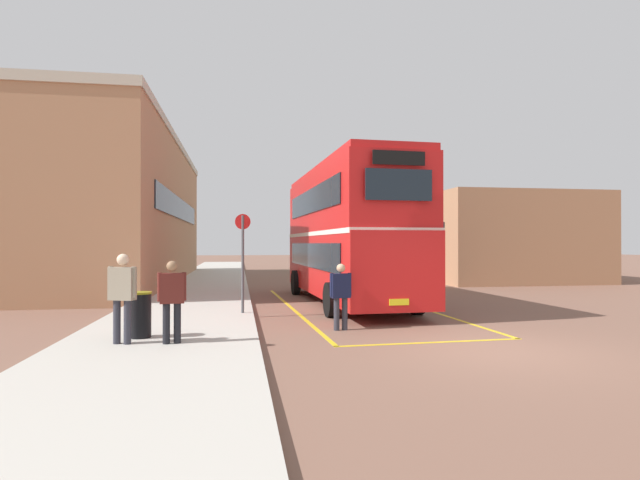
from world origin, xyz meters
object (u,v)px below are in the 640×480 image
double_decker_bus (346,232)px  pedestrian_boarding (341,292)px  pedestrian_waiting_far (172,296)px  pedestrian_waiting_near (122,291)px  bus_stop_sign (243,254)px  single_deck_bus (339,250)px  litter_bin (140,315)px

double_decker_bus → pedestrian_boarding: bearing=-103.6°
pedestrian_waiting_far → pedestrian_waiting_near: bearing=172.8°
bus_stop_sign → pedestrian_waiting_far: bearing=-108.5°
single_deck_bus → bus_stop_sign: 24.39m
single_deck_bus → pedestrian_waiting_near: size_ratio=4.94×
single_deck_bus → bus_stop_sign: (-7.47, -23.22, 0.18)m
pedestrian_waiting_near → litter_bin: 0.88m
pedestrian_boarding → double_decker_bus: bearing=76.4°
double_decker_bus → single_deck_bus: double_decker_bus is taller
double_decker_bus → pedestrian_waiting_far: 8.96m
single_deck_bus → bus_stop_sign: bearing=-107.8°
pedestrian_waiting_near → litter_bin: bearing=70.6°
double_decker_bus → single_deck_bus: bearing=79.3°
pedestrian_boarding → litter_bin: pedestrian_boarding is taller
litter_bin → bus_stop_sign: bus_stop_sign is taller
pedestrian_boarding → pedestrian_waiting_far: size_ratio=0.99×
pedestrian_waiting_far → litter_bin: size_ratio=1.71×
litter_bin → pedestrian_boarding: bearing=12.6°
double_decker_bus → pedestrian_boarding: double_decker_bus is taller
single_deck_bus → pedestrian_boarding: bearing=-101.3°
single_deck_bus → pedestrian_waiting_near: bearing=-109.8°
double_decker_bus → pedestrian_boarding: 5.85m
pedestrian_boarding → pedestrian_waiting_far: (-3.76, -1.77, 0.15)m
double_decker_bus → litter_bin: double_decker_bus is taller
litter_bin → bus_stop_sign: size_ratio=0.34×
pedestrian_waiting_far → bus_stop_sign: (1.41, 4.22, 0.75)m
double_decker_bus → litter_bin: (-5.81, -6.48, -1.89)m
litter_bin → pedestrian_waiting_far: bearing=-46.0°
double_decker_bus → pedestrian_waiting_near: (-6.04, -7.12, -1.34)m
pedestrian_boarding → bus_stop_sign: bearing=133.6°
pedestrian_waiting_near → pedestrian_waiting_far: 0.97m
double_decker_bus → litter_bin: 8.91m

